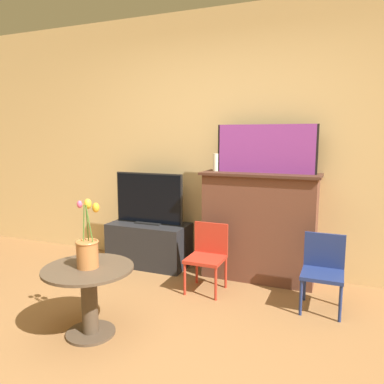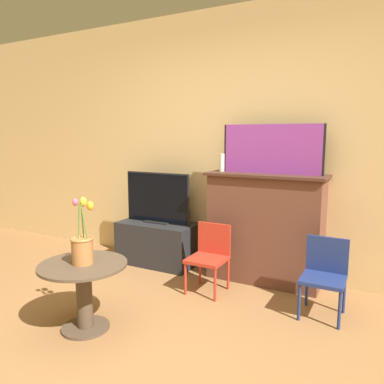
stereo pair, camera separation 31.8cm
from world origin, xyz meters
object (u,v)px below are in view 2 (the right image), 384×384
chair_blue (325,272)px  painting (272,149)px  tv_monitor (157,199)px  chair_red (210,253)px  vase_tulips (82,246)px

chair_blue → painting: bearing=142.5°
tv_monitor → chair_red: bearing=-25.4°
chair_red → chair_blue: size_ratio=1.00×
chair_blue → vase_tulips: (-1.52, -1.08, 0.29)m
tv_monitor → chair_blue: 1.92m
vase_tulips → chair_blue: bearing=35.3°
chair_blue → tv_monitor: bearing=167.9°
chair_blue → vase_tulips: size_ratio=1.27×
vase_tulips → chair_red: bearing=64.7°
painting → chair_red: bearing=-132.3°
chair_red → tv_monitor: bearing=154.6°
tv_monitor → vase_tulips: bearing=-77.7°
tv_monitor → vase_tulips: 1.51m
tv_monitor → chair_red: size_ratio=1.29×
painting → chair_red: 1.13m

